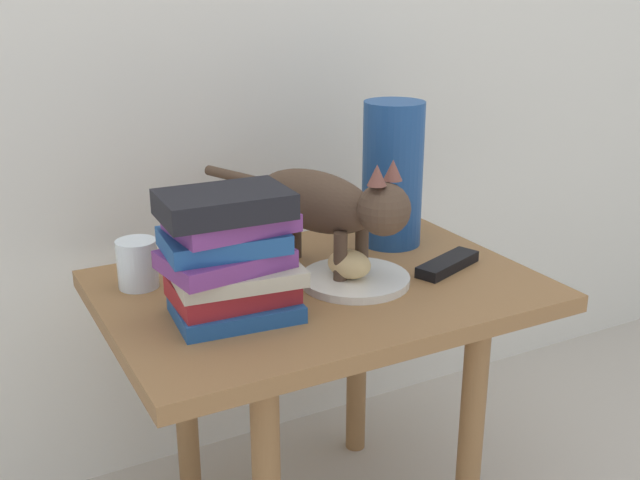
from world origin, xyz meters
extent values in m
cube|color=olive|center=(0.00, 0.00, 0.51)|extent=(0.75, 0.53, 0.03)
cylinder|color=olive|center=(0.20, -0.20, 0.25)|extent=(0.04, 0.04, 0.49)
cylinder|color=olive|center=(-0.20, 0.20, 0.25)|extent=(0.04, 0.04, 0.49)
cylinder|color=olive|center=(0.20, 0.20, 0.25)|extent=(0.04, 0.04, 0.49)
cylinder|color=silver|center=(0.05, -0.03, 0.53)|extent=(0.19, 0.19, 0.01)
ellipsoid|color=#E0BC7A|center=(0.04, -0.03, 0.56)|extent=(0.09, 0.10, 0.05)
cylinder|color=#4C3828|center=(0.08, -0.01, 0.57)|extent=(0.02, 0.02, 0.10)
cylinder|color=#4C3828|center=(0.02, -0.03, 0.57)|extent=(0.02, 0.02, 0.10)
cylinder|color=#4C3828|center=(0.02, 0.14, 0.57)|extent=(0.02, 0.02, 0.10)
cylinder|color=#4C3828|center=(-0.04, 0.12, 0.57)|extent=(0.02, 0.02, 0.10)
ellipsoid|color=#4C3828|center=(0.02, 0.06, 0.65)|extent=(0.18, 0.27, 0.11)
sphere|color=#4C3828|center=(0.07, -0.09, 0.67)|extent=(0.09, 0.09, 0.09)
cone|color=brown|center=(0.09, -0.08, 0.73)|extent=(0.03, 0.03, 0.03)
cone|color=brown|center=(0.05, -0.09, 0.73)|extent=(0.03, 0.03, 0.03)
cylinder|color=#4C3828|center=(-0.05, 0.25, 0.66)|extent=(0.08, 0.16, 0.02)
cube|color=#1E4C8C|center=(-0.18, -0.06, 0.53)|extent=(0.20, 0.16, 0.03)
cube|color=maroon|center=(-0.18, -0.05, 0.56)|extent=(0.19, 0.14, 0.03)
cube|color=#BCB299|center=(-0.18, -0.06, 0.59)|extent=(0.21, 0.15, 0.02)
cube|color=#72337A|center=(-0.19, -0.05, 0.62)|extent=(0.20, 0.15, 0.03)
cube|color=#1E4C8C|center=(-0.19, -0.05, 0.65)|extent=(0.19, 0.15, 0.03)
cube|color=#72337A|center=(-0.18, -0.05, 0.68)|extent=(0.19, 0.14, 0.03)
cube|color=black|center=(-0.19, -0.06, 0.71)|extent=(0.20, 0.14, 0.04)
cylinder|color=navy|center=(0.22, 0.12, 0.66)|extent=(0.12, 0.12, 0.29)
cylinder|color=silver|center=(-0.29, 0.13, 0.56)|extent=(0.07, 0.07, 0.08)
cylinder|color=silver|center=(-0.29, 0.13, 0.54)|extent=(0.06, 0.06, 0.04)
cube|color=black|center=(0.24, -0.05, 0.53)|extent=(0.16, 0.09, 0.02)
camera|label=1|loc=(-0.58, -1.10, 1.04)|focal=42.80mm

